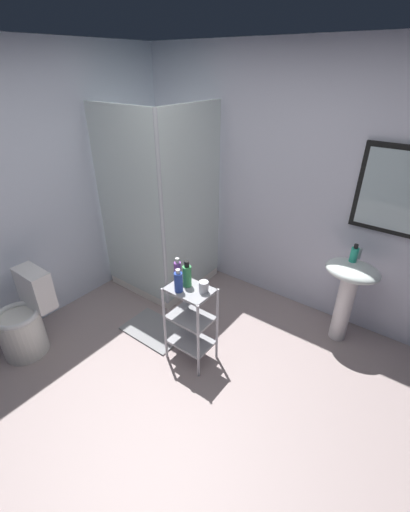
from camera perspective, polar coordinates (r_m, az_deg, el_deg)
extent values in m
cube|color=gray|center=(2.87, -4.66, -24.05)|extent=(4.20, 4.20, 0.02)
cube|color=silver|center=(3.46, 15.37, 10.91)|extent=(4.20, 0.10, 2.50)
cube|color=black|center=(3.16, 29.00, 9.52)|extent=(0.56, 0.03, 0.72)
cube|color=silver|center=(3.14, 28.93, 9.44)|extent=(0.48, 0.01, 0.64)
cube|color=silver|center=(3.44, -29.73, 7.93)|extent=(0.10, 4.20, 2.50)
cube|color=white|center=(4.20, -6.60, -3.02)|extent=(0.90, 0.90, 0.10)
cube|color=silver|center=(3.47, -12.64, 7.79)|extent=(0.90, 0.02, 1.90)
cube|color=silver|center=(3.47, -2.04, 8.51)|extent=(0.02, 0.90, 1.90)
cylinder|color=silver|center=(3.16, -7.18, 6.11)|extent=(0.04, 0.04, 1.90)
cylinder|color=silver|center=(4.17, -6.64, -2.42)|extent=(0.08, 0.08, 0.00)
cylinder|color=white|center=(3.41, 22.10, -8.07)|extent=(0.15, 0.15, 0.68)
ellipsoid|color=white|center=(3.19, 23.45, -2.26)|extent=(0.46, 0.37, 0.13)
cylinder|color=silver|center=(3.24, 24.44, 0.38)|extent=(0.03, 0.03, 0.10)
cylinder|color=white|center=(3.50, -28.21, -11.47)|extent=(0.37, 0.37, 0.40)
torus|color=white|center=(3.38, -29.07, -8.68)|extent=(0.37, 0.37, 0.04)
cube|color=white|center=(3.35, -26.56, -4.82)|extent=(0.35, 0.17, 0.36)
cylinder|color=silver|center=(2.96, -6.76, -11.30)|extent=(0.02, 0.02, 0.74)
cylinder|color=silver|center=(2.78, -1.15, -14.31)|extent=(0.02, 0.02, 0.74)
cylinder|color=silver|center=(3.11, -3.46, -8.85)|extent=(0.02, 0.02, 0.74)
cylinder|color=silver|center=(2.94, 2.04, -11.49)|extent=(0.02, 0.02, 0.74)
cube|color=#99999E|center=(3.07, -2.30, -14.11)|extent=(0.36, 0.26, 0.02)
cube|color=#99999E|center=(2.89, -2.41, -10.23)|extent=(0.36, 0.26, 0.02)
cube|color=#99999E|center=(2.72, -2.54, -5.70)|extent=(0.36, 0.26, 0.02)
cylinder|color=#2DBC99|center=(3.17, 23.65, 0.19)|extent=(0.06, 0.06, 0.13)
cylinder|color=black|center=(3.13, 23.95, 1.50)|extent=(0.03, 0.03, 0.03)
cylinder|color=#2948B4|center=(2.65, -4.46, -4.38)|extent=(0.07, 0.07, 0.17)
cylinder|color=white|center=(2.59, -4.55, -2.57)|extent=(0.04, 0.04, 0.03)
cylinder|color=#3A9952|center=(2.70, -3.02, -3.40)|extent=(0.07, 0.07, 0.18)
cylinder|color=black|center=(2.64, -3.08, -1.33)|extent=(0.04, 0.04, 0.05)
cylinder|color=purple|center=(2.75, -4.58, -2.75)|extent=(0.06, 0.06, 0.18)
cylinder|color=silver|center=(2.69, -4.67, -0.75)|extent=(0.03, 0.03, 0.04)
cylinder|color=silver|center=(2.65, -0.22, -5.19)|extent=(0.08, 0.08, 0.10)
cube|color=gray|center=(3.47, -8.43, -12.12)|extent=(0.60, 0.40, 0.02)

